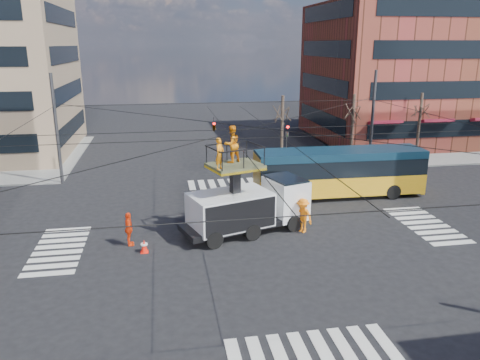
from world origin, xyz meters
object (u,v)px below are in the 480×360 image
city_bus (339,171)px  traffic_cone (144,246)px  flagger (303,215)px  utility_truck (248,197)px  worker_ground (129,229)px

city_bus → traffic_cone: (-12.71, -6.89, -1.39)m
flagger → city_bus: bearing=109.5°
utility_truck → flagger: utility_truck is taller
city_bus → flagger: city_bus is taller
worker_ground → flagger: flagger is taller
utility_truck → city_bus: size_ratio=0.65×
city_bus → traffic_cone: size_ratio=16.95×
city_bus → flagger: bearing=-125.8°
city_bus → worker_ground: size_ratio=6.42×
utility_truck → traffic_cone: size_ratio=11.03×
utility_truck → flagger: size_ratio=3.85×
city_bus → worker_ground: 14.73m
traffic_cone → worker_ground: 1.36m
traffic_cone → worker_ground: worker_ground is taller
utility_truck → city_bus: (7.14, 5.06, -0.24)m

